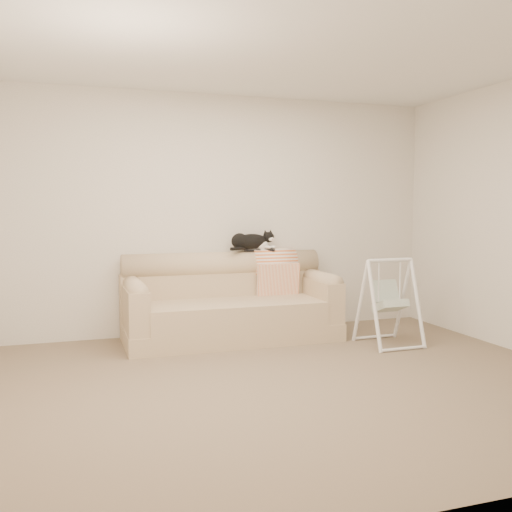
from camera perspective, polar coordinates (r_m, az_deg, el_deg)
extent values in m
plane|color=brown|center=(4.61, 2.58, -12.59)|extent=(5.00, 5.00, 0.00)
cube|color=beige|center=(6.30, -3.91, 4.15)|extent=(5.00, 0.04, 2.60)
cube|color=beige|center=(2.63, 18.51, 2.73)|extent=(5.00, 0.04, 2.60)
cube|color=white|center=(4.55, 2.71, 20.25)|extent=(5.00, 4.00, 0.02)
cube|color=tan|center=(6.00, -2.46, -7.55)|extent=(2.20, 0.90, 0.18)
cube|color=tan|center=(5.85, -2.17, -5.76)|extent=(1.80, 0.68, 0.24)
cube|color=tan|center=(6.26, -3.33, -3.86)|extent=(2.20, 0.22, 0.50)
cylinder|color=tan|center=(6.21, -3.34, -0.87)|extent=(2.16, 0.28, 0.28)
cube|color=tan|center=(5.75, -12.04, -5.15)|extent=(0.20, 0.88, 0.42)
cylinder|color=tan|center=(5.72, -12.08, -3.07)|extent=(0.18, 0.84, 0.18)
cube|color=tan|center=(6.28, 6.27, -4.21)|extent=(0.20, 0.88, 0.42)
cylinder|color=tan|center=(6.25, 6.29, -2.31)|extent=(0.18, 0.84, 0.18)
cube|color=black|center=(6.27, -0.39, 0.57)|extent=(0.19, 0.08, 0.02)
cube|color=gray|center=(6.27, -0.39, 0.70)|extent=(0.10, 0.05, 0.01)
cube|color=black|center=(6.31, 1.14, 0.59)|extent=(0.17, 0.14, 0.02)
ellipsoid|color=black|center=(6.28, -0.47, 1.45)|extent=(0.43, 0.27, 0.17)
ellipsoid|color=black|center=(6.22, -1.64, 1.51)|extent=(0.22, 0.21, 0.17)
ellipsoid|color=white|center=(6.31, 0.54, 1.15)|extent=(0.18, 0.14, 0.12)
ellipsoid|color=black|center=(6.34, 1.26, 1.90)|extent=(0.15, 0.15, 0.12)
ellipsoid|color=white|center=(6.30, 1.52, 1.71)|extent=(0.08, 0.07, 0.05)
sphere|color=#BF7272|center=(6.28, 1.64, 1.70)|extent=(0.01, 0.01, 0.01)
cone|color=black|center=(6.33, 0.93, 2.42)|extent=(0.07, 0.07, 0.06)
cone|color=black|center=(6.37, 1.46, 2.43)|extent=(0.05, 0.06, 0.06)
sphere|color=#B19225|center=(6.29, 1.30, 1.94)|extent=(0.02, 0.02, 0.02)
sphere|color=#B19225|center=(6.31, 1.64, 1.96)|extent=(0.02, 0.02, 0.02)
ellipsoid|color=white|center=(6.31, 1.24, 0.89)|extent=(0.09, 0.11, 0.04)
ellipsoid|color=white|center=(6.34, 1.67, 0.91)|extent=(0.09, 0.11, 0.04)
cylinder|color=black|center=(6.13, -1.81, 0.75)|extent=(0.21, 0.15, 0.04)
cylinder|color=orange|center=(6.39, 1.71, -0.71)|extent=(0.48, 0.33, 0.33)
cube|color=orange|center=(6.25, 2.24, -2.68)|extent=(0.48, 0.09, 0.42)
cylinder|color=white|center=(5.65, 11.76, -4.93)|extent=(0.04, 0.30, 0.87)
cylinder|color=white|center=(5.88, 10.42, -4.53)|extent=(0.04, 0.30, 0.87)
cylinder|color=white|center=(5.92, 15.87, -4.57)|extent=(0.04, 0.30, 0.87)
cylinder|color=white|center=(6.13, 14.44, -4.20)|extent=(0.04, 0.30, 0.87)
cylinder|color=white|center=(5.84, 13.24, -0.41)|extent=(0.49, 0.05, 0.04)
cylinder|color=white|center=(5.76, 14.51, -8.96)|extent=(0.49, 0.04, 0.03)
cylinder|color=white|center=(6.19, 11.75, -7.92)|extent=(0.49, 0.04, 0.03)
cube|color=white|center=(5.87, 13.30, -4.87)|extent=(0.29, 0.26, 0.16)
cube|color=white|center=(5.95, 12.73, -3.44)|extent=(0.29, 0.13, 0.23)
cylinder|color=white|center=(5.79, 12.17, -2.46)|extent=(0.02, 0.02, 0.41)
cylinder|color=white|center=(5.93, 14.21, -2.34)|extent=(0.02, 0.02, 0.41)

